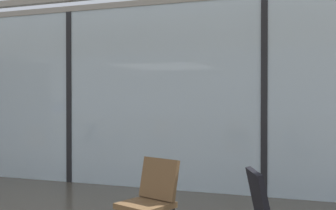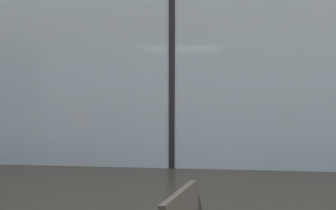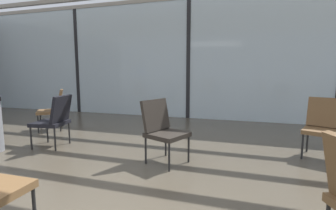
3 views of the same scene
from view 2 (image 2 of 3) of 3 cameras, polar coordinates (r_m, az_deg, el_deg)
glass_curtain_wall at (r=5.22m, az=0.74°, el=4.94°), size 14.00×0.08×3.11m
window_mullion_1 at (r=5.22m, az=0.74°, el=4.94°), size 0.10×0.12×3.11m
parked_airplane at (r=11.29m, az=5.50°, el=7.59°), size 14.03×4.07×4.07m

